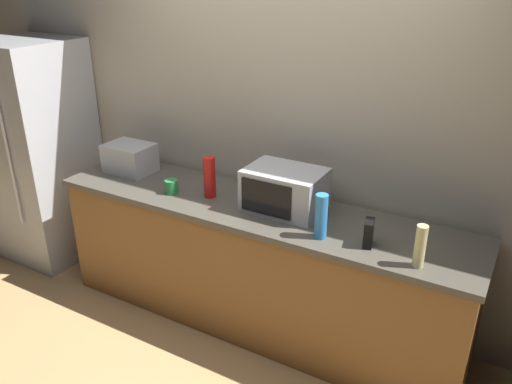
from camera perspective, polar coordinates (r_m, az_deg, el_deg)
name	(u,v)px	position (r m, az deg, el deg)	size (l,w,h in m)	color
ground_plane	(225,354)	(3.53, -3.38, -17.37)	(8.00, 8.00, 0.00)	tan
back_wall	(287,122)	(3.49, 3.38, 7.65)	(6.40, 0.10, 2.70)	#B2A893
counter_run	(256,266)	(3.53, 0.00, -8.14)	(2.84, 0.64, 0.90)	brown
refrigerator	(39,152)	(4.61, -22.74, 4.05)	(0.72, 0.73, 1.80)	#B7BABF
microwave	(285,190)	(3.22, 3.17, 0.23)	(0.48, 0.35, 0.27)	#B7BABF
toaster_oven	(130,158)	(3.94, -13.71, 3.66)	(0.34, 0.26, 0.21)	#B7BABF
cordless_phone	(369,233)	(2.91, 12.30, -4.44)	(0.05, 0.11, 0.15)	black
bottle_vinegar	(420,246)	(2.76, 17.61, -5.72)	(0.06, 0.06, 0.23)	beige
bottle_spray_cleaner	(321,216)	(2.91, 7.17, -2.68)	(0.07, 0.07, 0.27)	#338CE5
bottle_hot_sauce	(210,177)	(3.41, -5.13, 1.65)	(0.08, 0.08, 0.28)	red
mug_green	(171,187)	(3.53, -9.29, 0.59)	(0.09, 0.09, 0.09)	#2D8C47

